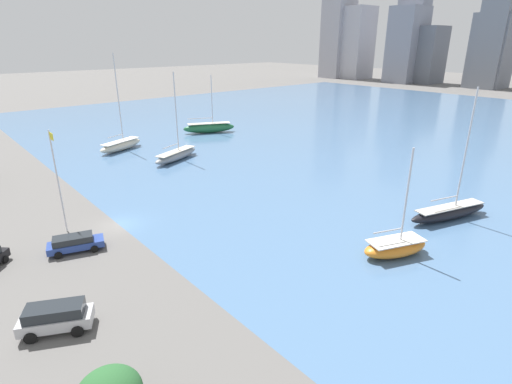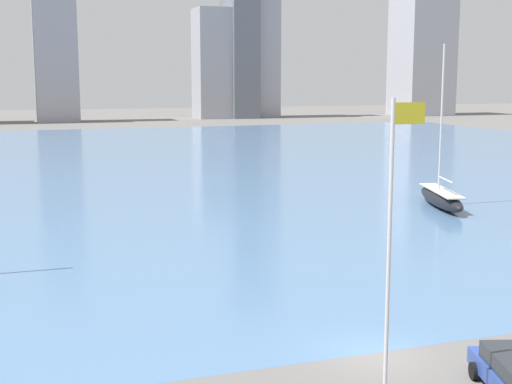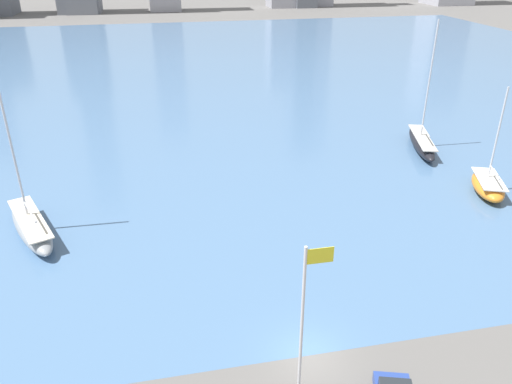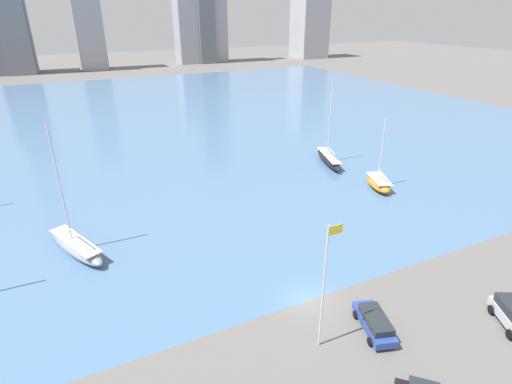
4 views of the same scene
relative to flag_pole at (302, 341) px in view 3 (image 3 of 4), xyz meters
The scene contains 6 objects.
ground_plane 7.69m from the flag_pole, 66.77° to the left, with size 500.00×500.00×0.00m, color #605E5B.
harbor_water 74.93m from the flag_pole, 88.46° to the left, with size 180.00×140.00×0.00m.
flag_pole is the anchor object (origin of this frame).
sailboat_orange 32.91m from the flag_pole, 40.80° to the left, with size 4.71×6.88×10.07m.
sailboat_black 41.13m from the flag_pole, 53.78° to the left, with size 4.95×10.78×14.17m.
sailboat_gray 27.65m from the flag_pole, 125.94° to the left, with size 5.95×10.25×14.00m.
Camera 3 is at (-7.30, -20.33, 21.06)m, focal length 35.00 mm.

